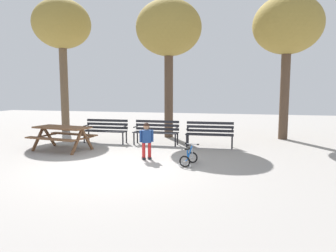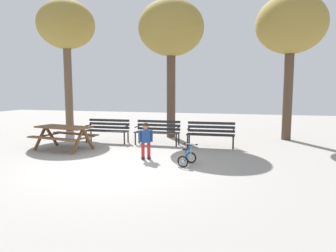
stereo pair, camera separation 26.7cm
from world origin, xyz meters
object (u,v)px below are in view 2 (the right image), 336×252
object	(u,v)px
park_bench_right	(211,132)
child_standing	(146,138)
picnic_table	(64,132)
park_bench_far_left	(108,129)
park_bench_left	(158,130)
kids_bicycle	(187,158)

from	to	relation	value
park_bench_right	child_standing	size ratio (longest dim) A/B	1.56
picnic_table	park_bench_far_left	xyz separation A→B (m)	(0.75, 1.66, -0.08)
picnic_table	park_bench_right	xyz separation A→B (m)	(4.55, 1.66, -0.08)
park_bench_left	kids_bicycle	world-z (taller)	park_bench_left
park_bench_far_left	park_bench_right	size ratio (longest dim) A/B	0.99
park_bench_left	child_standing	distance (m)	2.38
picnic_table	park_bench_far_left	size ratio (longest dim) A/B	1.25
park_bench_left	child_standing	size ratio (longest dim) A/B	1.55
child_standing	park_bench_right	bearing A→B (deg)	56.24
park_bench_right	kids_bicycle	xyz separation A→B (m)	(-0.27, -2.69, -0.31)
park_bench_far_left	picnic_table	bearing A→B (deg)	-114.34
park_bench_left	child_standing	world-z (taller)	child_standing
park_bench_left	child_standing	bearing A→B (deg)	-81.18
picnic_table	child_standing	bearing A→B (deg)	-11.82
picnic_table	park_bench_right	size ratio (longest dim) A/B	1.24
park_bench_far_left	park_bench_right	xyz separation A→B (m)	(3.80, -0.01, 0.00)
picnic_table	park_bench_left	size ratio (longest dim) A/B	1.25
picnic_table	kids_bicycle	xyz separation A→B (m)	(4.28, -1.03, -0.39)
picnic_table	kids_bicycle	bearing A→B (deg)	-13.58
child_standing	picnic_table	bearing A→B (deg)	168.18
park_bench_far_left	child_standing	xyz separation A→B (m)	(2.27, -2.30, 0.10)
park_bench_left	kids_bicycle	xyz separation A→B (m)	(1.62, -2.75, -0.31)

